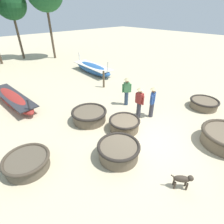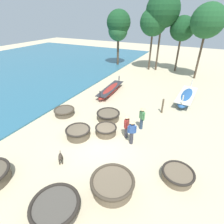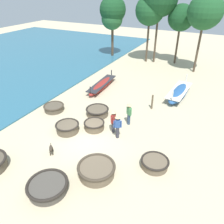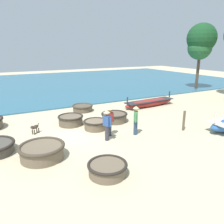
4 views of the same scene
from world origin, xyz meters
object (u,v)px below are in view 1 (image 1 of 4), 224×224
coracle_far_left (124,124)px  mooring_post_mid_beach (104,79)px  coracle_upturned (119,151)px  fisherman_standing_left (153,100)px  coracle_far_right (27,162)px  fisherman_by_coracle (139,101)px  dog (183,179)px  tree_rightmost (10,4)px  coracle_center (204,103)px  long_boat_ochre_hull (93,68)px  fisherman_hauling (127,90)px  coracle_nearest (89,115)px  long_boat_green_hull (13,99)px

coracle_far_left → mooring_post_mid_beach: mooring_post_mid_beach is taller
coracle_upturned → fisherman_standing_left: (3.31, 0.93, 0.62)m
coracle_far_right → fisherman_standing_left: 6.12m
coracle_far_right → fisherman_by_coracle: size_ratio=0.96×
coracle_far_right → dog: (3.23, -4.10, 0.10)m
tree_rightmost → coracle_center: bearing=-80.1°
long_boat_ochre_hull → fisherman_hauling: fisherman_hauling is taller
long_boat_ochre_hull → coracle_far_right: bearing=-139.8°
fisherman_by_coracle → fisherman_hauling: 1.47m
fisherman_hauling → dog: fisherman_hauling is taller
coracle_center → dog: 6.01m
coracle_nearest → coracle_upturned: 2.88m
fisherman_by_coracle → tree_rightmost: tree_rightmost is taller
mooring_post_mid_beach → coracle_far_left: bearing=-120.2°
fisherman_by_coracle → mooring_post_mid_beach: fisherman_by_coracle is taller
coracle_far_left → mooring_post_mid_beach: bearing=59.8°
long_boat_ochre_hull → tree_rightmost: 11.01m
long_boat_ochre_hull → fisherman_by_coracle: 7.96m
coracle_center → long_boat_green_hull: 11.07m
coracle_far_left → long_boat_ochre_hull: size_ratio=0.30×
mooring_post_mid_beach → coracle_center: bearing=-70.6°
coracle_nearest → coracle_upturned: size_ratio=1.09×
long_boat_green_hull → fisherman_by_coracle: 7.40m
coracle_upturned → coracle_center: bearing=-5.0°
fisherman_hauling → tree_rightmost: size_ratio=0.24×
coracle_upturned → long_boat_green_hull: size_ratio=0.32×
coracle_upturned → dog: size_ratio=2.89×
coracle_far_left → mooring_post_mid_beach: (2.65, 4.54, 0.30)m
coracle_far_left → long_boat_green_hull: bearing=114.9°
long_boat_ochre_hull → dog: size_ratio=8.61×
coracle_center → tree_rightmost: size_ratio=0.23×
coracle_far_left → mooring_post_mid_beach: 5.27m
fisherman_standing_left → tree_rightmost: 17.92m
long_boat_ochre_hull → dog: (-5.02, -11.08, -0.03)m
coracle_nearest → mooring_post_mid_beach: bearing=40.0°
long_boat_ochre_hull → tree_rightmost: size_ratio=0.70×
long_boat_green_hull → tree_rightmost: (4.44, 10.94, 5.01)m
coracle_far_right → fisherman_hauling: 6.14m
coracle_far_left → coracle_center: bearing=-18.7°
coracle_far_right → dog: bearing=-51.8°
dog → tree_rightmost: size_ratio=0.08×
coracle_upturned → mooring_post_mid_beach: (4.10, 5.63, 0.27)m
coracle_nearest → fisherman_hauling: size_ratio=1.05×
coracle_far_left → mooring_post_mid_beach: size_ratio=1.20×
dog → mooring_post_mid_beach: mooring_post_mid_beach is taller
coracle_far_right → mooring_post_mid_beach: bearing=29.2°
coracle_far_left → fisherman_hauling: bearing=41.0°
long_boat_ochre_hull → fisherman_by_coracle: size_ratio=2.87×
coracle_far_right → long_boat_green_hull: 5.68m
coracle_far_left → coracle_far_right: bearing=169.9°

